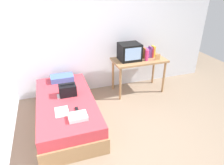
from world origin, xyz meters
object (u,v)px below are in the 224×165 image
object	(u,v)px
tv	(129,52)
book_row	(149,52)
bed	(67,110)
picture_frame	(158,57)
remote_dark	(77,110)
magazine	(62,112)
desk	(139,63)
handbag	(68,90)
folded_towel	(78,117)
remote_silver	(59,97)
water_bottle	(147,55)
pillow	(62,78)

from	to	relation	value
tv	book_row	bearing A→B (deg)	3.35
bed	picture_frame	bearing A→B (deg)	13.34
tv	remote_dark	distance (m)	1.78
magazine	remote_dark	xyz separation A→B (m)	(0.23, -0.04, 0.01)
desk	remote_dark	world-z (taller)	desk
book_row	handbag	bearing A→B (deg)	-162.87
desk	tv	bearing A→B (deg)	171.76
bed	remote_dark	bearing A→B (deg)	-70.97
magazine	folded_towel	bearing A→B (deg)	-48.88
remote_silver	folded_towel	distance (m)	0.75
folded_towel	book_row	bearing A→B (deg)	35.62
bed	book_row	bearing A→B (deg)	19.89
remote_dark	folded_towel	distance (m)	0.20
picture_frame	handbag	xyz separation A→B (m)	(-1.98, -0.36, -0.27)
desk	magazine	world-z (taller)	desk
book_row	magazine	world-z (taller)	book_row
remote_silver	book_row	bearing A→B (deg)	16.29
remote_dark	bed	bearing A→B (deg)	109.03
remote_dark	picture_frame	bearing A→B (deg)	25.03
desk	remote_dark	bearing A→B (deg)	-145.95
book_row	remote_silver	bearing A→B (deg)	-163.71
picture_frame	magazine	bearing A→B (deg)	-158.36
bed	handbag	bearing A→B (deg)	61.82
book_row	picture_frame	bearing A→B (deg)	-66.13
water_bottle	remote_dark	size ratio (longest dim) A/B	1.48
desk	water_bottle	distance (m)	0.27
tv	book_row	xyz separation A→B (m)	(0.48, 0.03, -0.07)
remote_dark	magazine	bearing A→B (deg)	170.15
book_row	remote_silver	size ratio (longest dim) A/B	1.76
tv	handbag	world-z (taller)	tv
desk	book_row	size ratio (longest dim) A/B	4.59
book_row	handbag	world-z (taller)	book_row
desk	folded_towel	bearing A→B (deg)	-141.53
book_row	picture_frame	distance (m)	0.24
bed	pillow	world-z (taller)	pillow
desk	book_row	world-z (taller)	book_row
desk	handbag	size ratio (longest dim) A/B	3.87
water_bottle	picture_frame	bearing A→B (deg)	-10.79
bed	handbag	size ratio (longest dim) A/B	6.67
water_bottle	pillow	size ratio (longest dim) A/B	0.50
magazine	folded_towel	xyz separation A→B (m)	(0.21, -0.24, 0.03)
remote_dark	folded_towel	size ratio (longest dim) A/B	0.56
folded_towel	handbag	bearing A→B (deg)	93.94
book_row	handbag	xyz separation A→B (m)	(-1.88, -0.58, -0.32)
pillow	handbag	bearing A→B (deg)	-86.57
pillow	folded_towel	xyz separation A→B (m)	(0.09, -1.37, -0.02)
picture_frame	magazine	size ratio (longest dim) A/B	0.44
tv	water_bottle	world-z (taller)	tv
handbag	magazine	world-z (taller)	handbag
pillow	remote_silver	world-z (taller)	pillow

